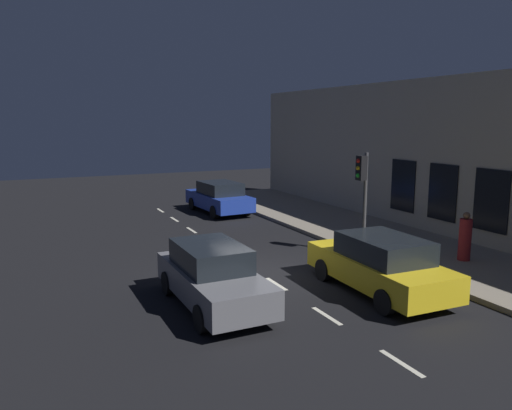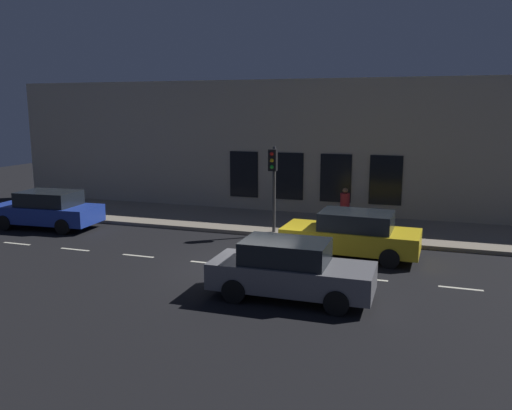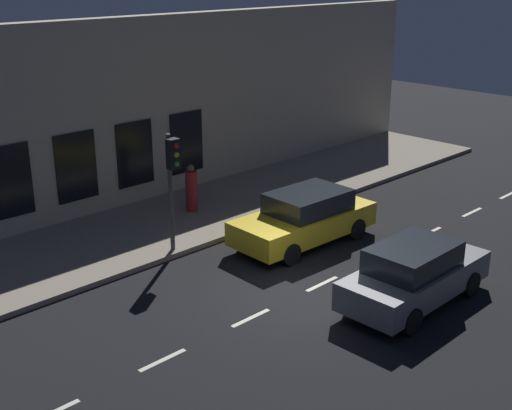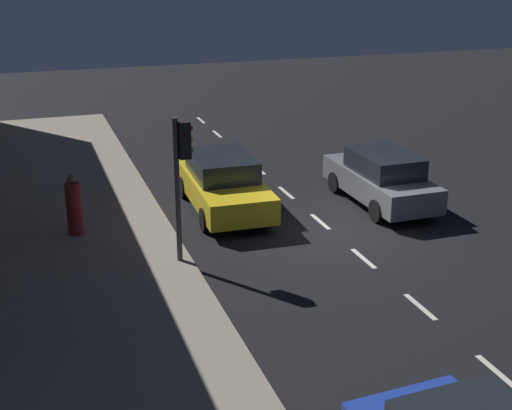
{
  "view_description": "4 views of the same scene",
  "coord_description": "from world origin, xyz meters",
  "views": [
    {
      "loc": [
        -6.38,
        -13.03,
        4.66
      ],
      "look_at": [
        1.16,
        2.8,
        1.63
      ],
      "focal_mm": 34.64,
      "sensor_mm": 36.0,
      "label": 1
    },
    {
      "loc": [
        -15.11,
        -5.14,
        5.01
      ],
      "look_at": [
        2.97,
        0.9,
        1.46
      ],
      "focal_mm": 36.47,
      "sensor_mm": 36.0,
      "label": 2
    },
    {
      "loc": [
        -10.29,
        11.49,
        7.94
      ],
      "look_at": [
        1.23,
        0.22,
        2.19
      ],
      "focal_mm": 47.65,
      "sensor_mm": 36.0,
      "label": 3
    },
    {
      "loc": [
        7.49,
        15.61,
        7.02
      ],
      "look_at": [
        2.85,
        1.91,
        1.81
      ],
      "focal_mm": 49.82,
      "sensor_mm": 36.0,
      "label": 4
    }
  ],
  "objects": [
    {
      "name": "building_facade",
      "position": [
        8.8,
        -0.0,
        3.16
      ],
      "size": [
        0.65,
        32.0,
        6.34
      ],
      "color": "#B2A893",
      "rests_on": "ground"
    },
    {
      "name": "sidewalk",
      "position": [
        6.25,
        0.0,
        0.07
      ],
      "size": [
        4.5,
        32.0,
        0.15
      ],
      "color": "gray",
      "rests_on": "ground"
    },
    {
      "name": "pedestrian_0",
      "position": [
        6.44,
        -1.88,
        0.87
      ],
      "size": [
        0.55,
        0.55,
        1.59
      ],
      "rotation": [
        0.0,
        0.0,
        5.37
      ],
      "color": "maroon",
      "rests_on": "sidewalk"
    },
    {
      "name": "lane_centre_line",
      "position": [
        0.0,
        -1.0,
        0.0
      ],
      "size": [
        0.12,
        27.2,
        0.01
      ],
      "color": "beige",
      "rests_on": "ground"
    },
    {
      "name": "traffic_light",
      "position": [
        4.16,
        0.59,
        2.55
      ],
      "size": [
        0.47,
        0.32,
        3.41
      ],
      "color": "#424244",
      "rests_on": "sidewalk"
    },
    {
      "name": "parked_car_0",
      "position": [
        -2.25,
        -1.79,
        0.79
      ],
      "size": [
        1.82,
        4.34,
        1.58
      ],
      "rotation": [
        0.0,
        0.0,
        3.15
      ],
      "color": "slate",
      "rests_on": "ground"
    },
    {
      "name": "parked_car_2",
      "position": [
        2.23,
        -2.79,
        0.79
      ],
      "size": [
        2.08,
        4.64,
        1.58
      ],
      "rotation": [
        0.0,
        0.0,
        -0.03
      ],
      "color": "gold",
      "rests_on": "ground"
    },
    {
      "name": "ground_plane",
      "position": [
        0.0,
        0.0,
        0.0
      ],
      "size": [
        60.0,
        60.0,
        0.0
      ],
      "primitive_type": "plane",
      "color": "black"
    }
  ]
}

